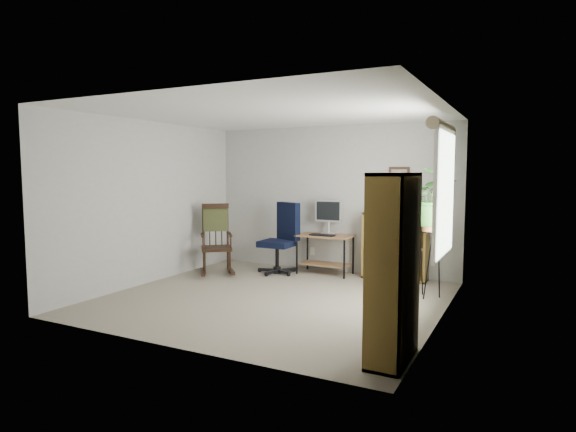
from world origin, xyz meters
The scene contains 18 objects.
floor centered at (0.00, 0.00, 0.00)m, with size 4.20×4.00×0.00m, color gray.
ceiling centered at (0.00, 0.00, 2.40)m, with size 4.20×4.00×0.00m, color silver.
wall_back centered at (0.00, 2.00, 1.20)m, with size 4.20×0.00×2.40m, color #AFAFAA.
wall_front centered at (0.00, -2.00, 1.20)m, with size 4.20×0.00×2.40m, color #AFAFAA.
wall_left centered at (-2.10, 0.00, 1.20)m, with size 0.00×4.00×2.40m, color #AFAFAA.
wall_right centered at (2.10, 0.00, 1.20)m, with size 0.00×4.00×2.40m, color #AFAFAA.
window centered at (2.06, 0.30, 1.40)m, with size 0.12×1.20×1.50m, color silver, non-canonical shape.
desk centered at (0.01, 1.70, 0.32)m, with size 0.88×0.49×0.64m, color olive, non-canonical shape.
monitor centered at (0.01, 1.84, 0.92)m, with size 0.46×0.16×0.56m, color silver, non-canonical shape.
keyboard centered at (0.01, 1.58, 0.65)m, with size 0.40×0.15×0.03m, color black.
office_chair centered at (-0.70, 1.38, 0.59)m, with size 0.64×0.64×1.17m, color black, non-canonical shape.
rocking_chair centered at (-1.56, 0.91, 0.58)m, with size 0.60×0.99×1.15m, color black, non-canonical shape.
low_bookshelf centered at (1.13, 1.82, 0.51)m, with size 0.97×0.32×1.03m, color olive, non-canonical shape.
tall_bookshelf centered at (1.92, -1.37, 0.82)m, with size 0.31×0.72×1.65m, color olive, non-canonical shape.
plant_stand centered at (1.80, 0.97, 0.51)m, with size 0.28×0.28×1.03m, color black, non-canonical shape.
spider_plant centered at (1.80, 0.97, 1.68)m, with size 1.69×1.88×1.46m, color #285F21.
potted_plant_small centered at (1.41, 1.83, 1.08)m, with size 0.13×0.24×0.11m, color #285F21.
framed_picture centered at (1.13, 1.97, 1.57)m, with size 0.32×0.04×0.32m, color black, non-canonical shape.
Camera 1 is at (2.96, -5.44, 1.66)m, focal length 30.00 mm.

